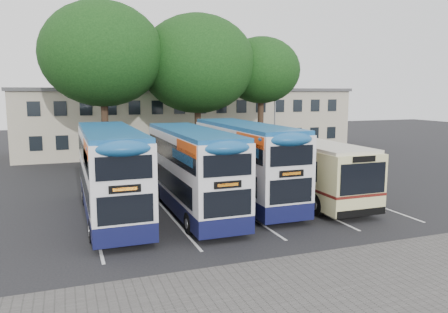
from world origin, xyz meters
name	(u,v)px	position (x,y,z in m)	size (l,w,h in m)	color
ground	(358,227)	(0.00, 0.00, 0.00)	(120.00, 120.00, 0.00)	black
paving_strip	(405,280)	(-2.00, -5.00, 0.01)	(40.00, 6.00, 0.01)	#595654
bay_lines	(235,207)	(-3.75, 5.00, 0.01)	(14.12, 11.00, 0.01)	silver
depot_building	(189,119)	(0.00, 26.99, 3.15)	(32.40, 8.40, 6.20)	#B7B193
lamp_post	(275,101)	(6.00, 19.97, 5.08)	(0.25, 1.05, 9.06)	gray
tree_left	(102,54)	(-8.99, 17.36, 8.47)	(8.68, 8.68, 12.17)	black
tree_mid	(197,64)	(-1.82, 17.95, 7.98)	(8.97, 8.97, 11.81)	black
tree_right	(261,71)	(3.66, 17.98, 7.58)	(6.38, 6.38, 10.32)	black
bus_dd_left	(110,169)	(-9.86, 5.27, 2.30)	(2.43, 10.01, 4.17)	#10133E
bus_dd_mid	(192,167)	(-6.07, 4.84, 2.24)	(2.36, 9.75, 4.06)	#10133E
bus_dd_right	(245,159)	(-2.88, 5.84, 2.30)	(2.43, 10.04, 4.18)	#10133E
bus_single	(300,164)	(0.51, 5.90, 1.82)	(2.74, 10.77, 3.21)	beige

